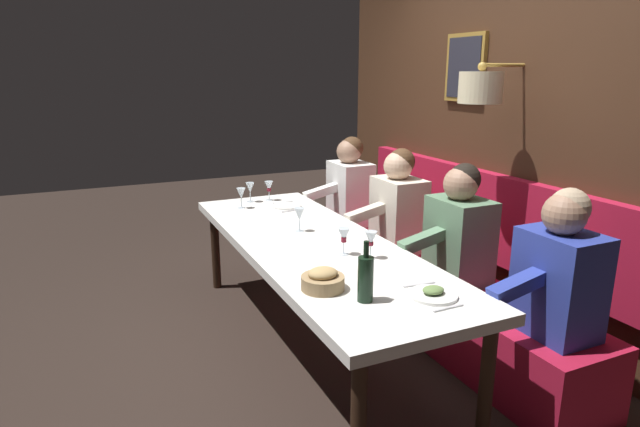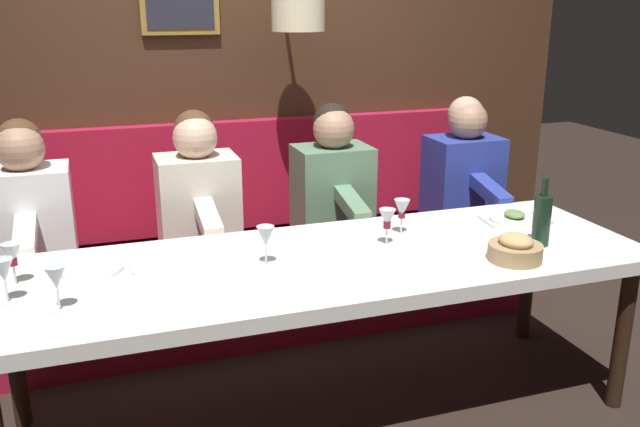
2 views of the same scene
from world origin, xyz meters
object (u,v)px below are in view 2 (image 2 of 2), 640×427
wine_glass_0 (402,210)px  diner_near (333,182)px  wine_glass_5 (56,279)px  dining_table (326,272)px  wine_glass_2 (266,238)px  diner_nearest (464,171)px  wine_glass_4 (12,256)px  wine_bottle (542,219)px  bread_bowl (515,249)px  wine_glass_3 (4,272)px  diner_middle (198,194)px  diner_far (28,209)px  wine_glass_1 (387,220)px

wine_glass_0 → diner_near: bearing=6.3°
diner_near → wine_glass_5: (-1.06, 1.38, 0.04)m
dining_table → wine_glass_5: 1.06m
wine_glass_2 → diner_nearest: bearing=-58.0°
wine_glass_5 → wine_glass_4: bearing=28.9°
wine_glass_5 → wine_bottle: wine_bottle is taller
diner_near → bread_bowl: diner_near is taller
wine_glass_3 → wine_bottle: wine_bottle is taller
wine_glass_4 → bread_bowl: 1.95m
diner_middle → diner_near: bearing=-90.0°
diner_nearest → diner_near: (0.00, 0.80, 0.00)m
wine_glass_3 → wine_glass_4: 0.16m
wine_bottle → diner_nearest: bearing=-11.9°
diner_near → wine_glass_0: diner_near is taller
wine_glass_3 → wine_bottle: bearing=-92.6°
diner_nearest → wine_glass_2: diner_nearest is taller
diner_far → wine_bottle: size_ratio=2.64×
wine_glass_1 → wine_glass_2: size_ratio=1.00×
wine_glass_2 → wine_glass_5: size_ratio=1.00×
diner_near → wine_glass_2: 1.06m
diner_middle → wine_glass_1: bearing=-140.1°
diner_far → wine_bottle: (-1.03, -2.12, 0.04)m
diner_nearest → wine_glass_5: diner_nearest is taller
wine_glass_3 → wine_glass_5: (-0.13, -0.17, 0.00)m
diner_far → wine_glass_3: 0.93m
wine_glass_0 → wine_glass_5: size_ratio=1.00×
diner_far → bread_bowl: diner_far is taller
dining_table → bread_bowl: (-0.27, -0.72, 0.11)m
dining_table → wine_glass_1: 0.35m
wine_glass_3 → wine_glass_5: same height
diner_far → wine_glass_0: diner_far is taller
diner_middle → wine_glass_2: bearing=-171.5°
diner_near → bread_bowl: size_ratio=3.60×
diner_nearest → wine_glass_3: size_ratio=4.82×
diner_near → wine_bottle: diner_near is taller
diner_near → wine_glass_1: (-0.82, 0.05, 0.04)m
dining_table → wine_glass_1: (0.06, -0.30, 0.18)m
dining_table → wine_glass_4: wine_glass_4 is taller
wine_glass_2 → wine_glass_4: size_ratio=1.00×
wine_glass_3 → diner_far: bearing=-1.1°
wine_glass_3 → wine_glass_4: bearing=-5.0°
dining_table → wine_glass_5: (-0.18, 1.03, 0.18)m
diner_middle → wine_glass_2: diner_middle is taller
diner_nearest → diner_far: same height
diner_near → diner_middle: (0.00, 0.73, 0.00)m
wine_glass_0 → bread_bowl: (-0.45, -0.30, -0.07)m
dining_table → wine_glass_5: wine_glass_5 is taller
diner_near → wine_glass_0: size_ratio=4.82×
dining_table → bread_bowl: 0.78m
diner_middle → diner_nearest: bearing=-90.0°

